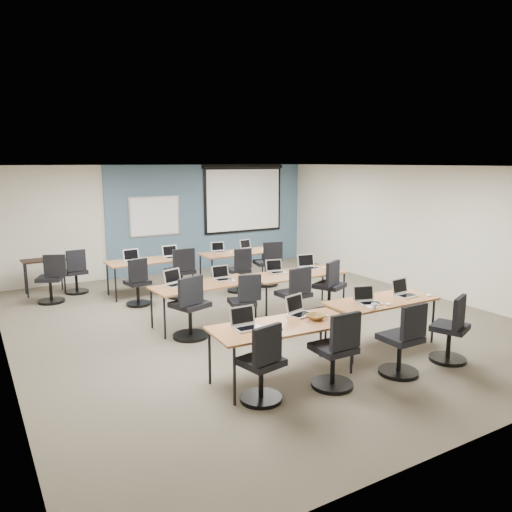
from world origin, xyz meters
TOP-DOWN VIEW (x-y plane):
  - floor at (0.00, 0.00)m, footprint 8.00×9.00m
  - ceiling at (0.00, 0.00)m, footprint 8.00×9.00m
  - wall_back at (0.00, 4.50)m, footprint 8.00×0.04m
  - wall_front at (0.00, -4.50)m, footprint 8.00×0.04m
  - wall_left at (-4.00, 0.00)m, footprint 0.04×9.00m
  - wall_right at (4.00, 0.00)m, footprint 0.04×9.00m
  - blue_accent_panel at (1.25, 4.47)m, footprint 5.50×0.04m
  - whiteboard at (-0.30, 4.43)m, footprint 1.28×0.03m
  - projector_screen at (2.20, 4.41)m, footprint 2.40×0.10m
  - training_table_front_left at (-0.97, -2.29)m, footprint 1.88×0.78m
  - training_table_front_right at (0.95, -2.08)m, footprint 1.74×0.72m
  - training_table_mid_left at (-0.93, 0.19)m, footprint 1.79×0.75m
  - training_table_mid_right at (0.92, 0.07)m, footprint 1.86×0.78m
  - training_table_back_left at (-1.03, 2.69)m, footprint 1.79×0.75m
  - training_table_back_right at (1.04, 2.57)m, footprint 1.78×0.74m
  - laptop_0 at (-1.44, -2.16)m, footprint 0.34×0.29m
  - mouse_0 at (-1.24, -2.37)m, footprint 0.08×0.11m
  - task_chair_0 at (-1.53, -2.72)m, footprint 0.50×0.50m
  - laptop_1 at (-0.54, -2.03)m, footprint 0.34×0.29m
  - mouse_1 at (-0.28, -2.29)m, footprint 0.07×0.10m
  - task_chair_1 at (-0.56, -2.86)m, footprint 0.53×0.53m
  - laptop_2 at (0.64, -2.10)m, footprint 0.33×0.28m
  - mouse_2 at (0.85, -2.32)m, footprint 0.08×0.11m
  - task_chair_2 at (0.44, -3.01)m, footprint 0.52×0.52m
  - laptop_3 at (1.43, -2.08)m, footprint 0.34×0.29m
  - mouse_3 at (1.75, -2.29)m, footprint 0.07×0.11m
  - task_chair_3 at (1.35, -3.04)m, footprint 0.54×0.51m
  - laptop_4 at (-1.39, 0.37)m, footprint 0.34×0.29m
  - mouse_4 at (-1.19, 0.09)m, footprint 0.07×0.11m
  - task_chair_4 at (-1.40, -0.31)m, footprint 0.59×0.57m
  - laptop_5 at (-0.52, 0.31)m, footprint 0.32×0.27m
  - mouse_5 at (-0.41, 0.09)m, footprint 0.09×0.11m
  - task_chair_5 at (-0.44, -0.33)m, footprint 0.47×0.47m
  - laptop_6 at (0.60, 0.30)m, footprint 0.31×0.27m
  - mouse_6 at (0.70, 0.18)m, footprint 0.08×0.11m
  - task_chair_6 at (0.44, -0.55)m, footprint 0.55×0.55m
  - laptop_7 at (1.36, 0.30)m, footprint 0.35×0.30m
  - mouse_7 at (1.61, 0.16)m, footprint 0.06×0.09m
  - task_chair_7 at (1.33, -0.40)m, footprint 0.59×0.55m
  - laptop_8 at (-1.41, 2.68)m, footprint 0.34×0.29m
  - mouse_8 at (-1.27, 2.54)m, footprint 0.06×0.09m
  - task_chair_8 at (-1.55, 1.92)m, footprint 0.47×0.47m
  - laptop_9 at (-0.55, 2.70)m, footprint 0.34×0.29m
  - mouse_9 at (-0.25, 2.45)m, footprint 0.07×0.10m
  - task_chair_9 at (-0.59, 2.06)m, footprint 0.58×0.58m
  - laptop_10 at (0.63, 2.76)m, footprint 0.30×0.26m
  - mouse_10 at (0.83, 2.58)m, footprint 0.09×0.11m
  - task_chair_10 at (0.66, 1.84)m, footprint 0.48×0.48m
  - laptop_11 at (1.36, 2.74)m, footprint 0.31×0.26m
  - mouse_11 at (1.61, 2.49)m, footprint 0.07×0.10m
  - task_chair_11 at (1.47, 2.00)m, footprint 0.55×0.55m
  - blue_mousepad at (-1.17, -2.36)m, footprint 0.26×0.23m
  - snack_bowl at (-0.47, -2.32)m, footprint 0.31×0.31m
  - snack_plate at (0.56, -2.29)m, footprint 0.20×0.20m
  - coffee_cup at (0.50, -2.40)m, footprint 0.08×0.08m
  - utility_table at (-2.98, 3.81)m, footprint 0.85×0.47m
  - spare_chair_a at (-2.40, 3.49)m, footprint 0.48×0.48m
  - spare_chair_b at (-2.96, 2.99)m, footprint 0.55×0.51m

SIDE VIEW (x-z plane):
  - floor at x=0.00m, z-range -0.01..0.01m
  - task_chair_8 at x=-1.55m, z-range -0.09..0.87m
  - task_chair_5 at x=-0.44m, z-range -0.09..0.87m
  - spare_chair_a at x=-2.40m, z-range -0.09..0.88m
  - task_chair_10 at x=0.66m, z-range -0.09..0.88m
  - task_chair_0 at x=-1.53m, z-range -0.09..0.90m
  - task_chair_3 at x=1.35m, z-range -0.09..0.91m
  - spare_chair_b at x=-2.96m, z-range -0.09..0.91m
  - task_chair_2 at x=0.44m, z-range -0.09..0.92m
  - task_chair_1 at x=-0.56m, z-range -0.09..0.92m
  - task_chair_11 at x=1.47m, z-range -0.09..0.94m
  - task_chair_7 at x=1.33m, z-range -0.09..0.94m
  - task_chair_6 at x=0.44m, z-range -0.09..0.94m
  - task_chair_4 at x=-1.40m, z-range -0.09..0.96m
  - task_chair_9 at x=-0.59m, z-range -0.09..0.96m
  - utility_table at x=-2.98m, z-range 0.27..1.02m
  - training_table_front_right at x=0.95m, z-range 0.32..1.05m
  - training_table_back_right at x=1.04m, z-range 0.32..1.05m
  - training_table_back_left at x=-1.03m, z-range 0.32..1.05m
  - training_table_mid_left at x=-0.93m, z-range 0.32..1.05m
  - training_table_mid_right at x=0.92m, z-range 0.32..1.05m
  - training_table_front_left at x=-0.97m, z-range 0.32..1.05m
  - blue_mousepad at x=-1.17m, z-range 0.73..0.74m
  - snack_plate at x=0.56m, z-range 0.73..0.74m
  - mouse_9 at x=-0.25m, z-range 0.73..0.76m
  - mouse_8 at x=-1.27m, z-range 0.73..0.76m
  - mouse_7 at x=1.61m, z-range 0.73..0.76m
  - mouse_1 at x=-0.28m, z-range 0.73..0.76m
  - mouse_11 at x=1.61m, z-range 0.73..0.76m
  - mouse_0 at x=-1.24m, z-range 0.73..0.76m
  - mouse_10 at x=0.83m, z-range 0.73..0.76m
  - mouse_2 at x=0.85m, z-range 0.73..0.76m
  - mouse_4 at x=-1.19m, z-range 0.72..0.76m
  - mouse_5 at x=-0.41m, z-range 0.72..0.76m
  - mouse_6 at x=0.70m, z-range 0.72..0.76m
  - mouse_3 at x=1.75m, z-range 0.72..0.76m
  - snack_bowl at x=-0.47m, z-range 0.73..0.80m
  - coffee_cup at x=0.50m, z-range 0.74..0.81m
  - laptop_10 at x=0.63m, z-range 0.67..0.90m
  - laptop_11 at x=1.36m, z-range 0.67..0.91m
  - laptop_6 at x=0.60m, z-range 0.67..0.91m
  - laptop_5 at x=-0.52m, z-range 0.67..0.91m
  - laptop_2 at x=0.64m, z-range 0.67..0.92m
  - laptop_1 at x=-0.54m, z-range 0.67..0.92m
  - laptop_3 at x=1.43m, z-range 0.67..0.92m
  - laptop_8 at x=-1.41m, z-range 0.67..0.92m
  - laptop_0 at x=-1.44m, z-range 0.66..0.92m
  - laptop_9 at x=-0.55m, z-range 0.66..0.92m
  - laptop_4 at x=-1.39m, z-range 0.66..0.92m
  - laptop_7 at x=1.36m, z-range 0.66..0.93m
  - wall_back at x=0.00m, z-range 0.00..2.70m
  - wall_front at x=0.00m, z-range 0.00..2.70m
  - wall_left at x=-4.00m, z-range 0.00..2.70m
  - wall_right at x=4.00m, z-range 0.00..2.70m
  - blue_accent_panel at x=1.25m, z-range 0.00..2.70m
  - whiteboard at x=-0.30m, z-range 0.96..1.94m
  - projector_screen at x=2.20m, z-range 0.98..2.80m
  - ceiling at x=0.00m, z-range 2.69..2.71m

